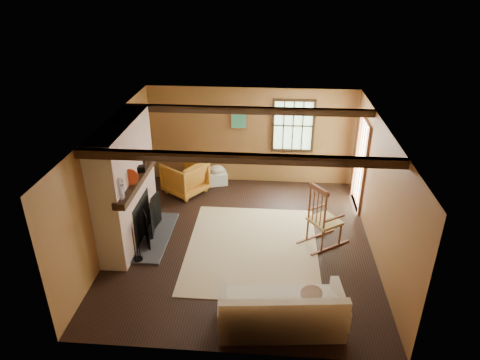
# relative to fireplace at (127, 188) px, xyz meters

# --- Properties ---
(ground) EXTENTS (5.50, 5.50, 0.00)m
(ground) POSITION_rel_fireplace_xyz_m (2.23, 0.00, -1.10)
(ground) COLOR black
(ground) RESTS_ON ground
(room_envelope) EXTENTS (5.02, 5.52, 2.44)m
(room_envelope) POSITION_rel_fireplace_xyz_m (2.45, 0.26, 0.53)
(room_envelope) COLOR brown
(room_envelope) RESTS_ON ground
(fireplace) EXTENTS (1.02, 2.30, 2.40)m
(fireplace) POSITION_rel_fireplace_xyz_m (0.00, 0.00, 0.00)
(fireplace) COLOR #A74A40
(fireplace) RESTS_ON ground
(rug) EXTENTS (2.50, 3.00, 0.01)m
(rug) POSITION_rel_fireplace_xyz_m (2.43, -0.20, -1.10)
(rug) COLOR #D1B58B
(rug) RESTS_ON ground
(rocking_chair) EXTENTS (1.06, 0.95, 1.31)m
(rocking_chair) POSITION_rel_fireplace_xyz_m (3.77, 0.06, -0.55)
(rocking_chair) COLOR tan
(rocking_chair) RESTS_ON ground
(sofa) EXTENTS (1.95, 1.01, 0.76)m
(sofa) POSITION_rel_fireplace_xyz_m (2.97, -2.19, -0.83)
(sofa) COLOR silver
(sofa) RESTS_ON ground
(firewood_pile) EXTENTS (0.65, 0.12, 0.24)m
(firewood_pile) POSITION_rel_fireplace_xyz_m (0.25, 2.60, -0.98)
(firewood_pile) COLOR #4E2E21
(firewood_pile) RESTS_ON ground
(laundry_basket) EXTENTS (0.59, 0.50, 0.30)m
(laundry_basket) POSITION_rel_fireplace_xyz_m (1.39, 2.50, -0.95)
(laundry_basket) COLOR silver
(laundry_basket) RESTS_ON ground
(basket_pillow) EXTENTS (0.48, 0.44, 0.19)m
(basket_pillow) POSITION_rel_fireplace_xyz_m (1.39, 2.50, -0.71)
(basket_pillow) COLOR silver
(basket_pillow) RESTS_ON laundry_basket
(armchair) EXTENTS (1.20, 1.20, 0.80)m
(armchair) POSITION_rel_fireplace_xyz_m (0.69, 1.98, -0.71)
(armchair) COLOR #BF6026
(armchair) RESTS_ON ground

